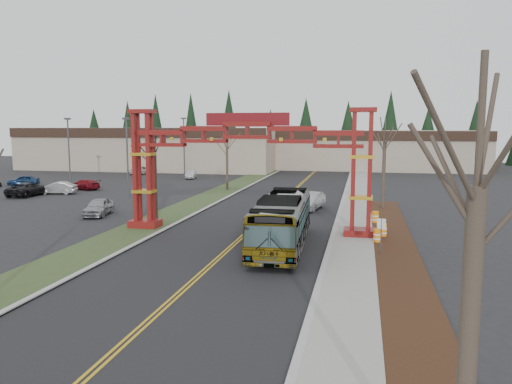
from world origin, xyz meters
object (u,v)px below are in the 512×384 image
(parked_car_far_b, at_px, (141,170))
(bare_tree_median_far, at_px, (227,147))
(parked_car_mid_a, at_px, (84,184))
(bare_tree_right_near, at_px, (477,189))
(bare_tree_median_mid, at_px, (154,154))
(transit_bus, at_px, (282,221))
(parked_car_near_b, at_px, (57,188))
(barrel_south, at_px, (377,236))
(silver_sedan, at_px, (310,201))
(street_sign, at_px, (381,229))
(retail_building_west, at_px, (158,148))
(parked_car_near_c, at_px, (29,189))
(barrel_north, at_px, (375,218))
(barrel_mid, at_px, (383,231))
(parked_car_far_a, at_px, (191,175))
(light_pole_near, at_px, (127,151))
(bare_tree_right_far, at_px, (385,142))
(parked_car_mid_b, at_px, (23,180))
(retail_building_east, at_px, (374,149))
(light_pole_mid, at_px, (69,146))
(gateway_arch, at_px, (247,150))
(parked_car_near_a, at_px, (98,207))
(light_pole_far, at_px, (184,142))

(parked_car_far_b, xyz_separation_m, bare_tree_median_far, (19.38, -17.16, 4.60))
(parked_car_mid_a, bearing_deg, bare_tree_right_near, 56.06)
(bare_tree_median_mid, xyz_separation_m, bare_tree_right_near, (18.00, -27.59, 1.00))
(parked_car_far_b, bearing_deg, transit_bus, -38.17)
(parked_car_near_b, bearing_deg, barrel_south, 52.99)
(silver_sedan, xyz_separation_m, street_sign, (5.87, -15.67, 0.78))
(parked_car_far_b, distance_m, street_sign, 58.35)
(retail_building_west, bearing_deg, parked_car_near_c, -87.54)
(bare_tree_median_mid, bearing_deg, barrel_north, 10.34)
(bare_tree_median_far, xyz_separation_m, street_sign, (17.24, -28.26, -3.63))
(parked_car_near_b, distance_m, barrel_mid, 38.92)
(parked_car_far_a, relative_size, light_pole_near, 0.43)
(parked_car_far_b, xyz_separation_m, street_sign, (36.62, -45.42, 0.97))
(bare_tree_right_far, height_order, barrel_north, bare_tree_right_far)
(parked_car_mid_b, bearing_deg, barrel_north, 47.01)
(retail_building_east, height_order, light_pole_mid, light_pole_mid)
(retail_building_east, distance_m, light_pole_mid, 54.74)
(parked_car_far_b, distance_m, bare_tree_right_far, 46.86)
(gateway_arch, bearing_deg, barrel_south, -10.38)
(retail_building_east, relative_size, bare_tree_right_near, 4.30)
(parked_car_near_c, xyz_separation_m, parked_car_far_a, (11.35, 21.66, -0.14))
(retail_building_west, relative_size, parked_car_near_a, 10.48)
(bare_tree_median_mid, distance_m, bare_tree_median_far, 21.48)
(parked_car_near_b, height_order, bare_tree_right_far, bare_tree_right_far)
(bare_tree_right_far, bearing_deg, parked_car_near_c, 178.56)
(parked_car_near_b, height_order, barrel_south, parked_car_near_b)
(parked_car_far_b, bearing_deg, parked_car_mid_b, -97.18)
(parked_car_near_c, xyz_separation_m, barrel_south, (37.40, -15.60, -0.28))
(gateway_arch, distance_m, bare_tree_right_far, 16.38)
(parked_car_mid_a, distance_m, light_pole_mid, 7.55)
(bare_tree_median_mid, height_order, barrel_north, bare_tree_median_mid)
(silver_sedan, distance_m, parked_car_mid_a, 30.16)
(transit_bus, distance_m, street_sign, 6.12)
(bare_tree_median_mid, distance_m, light_pole_near, 15.94)
(parked_car_near_a, distance_m, parked_car_far_b, 38.87)
(light_pole_far, bearing_deg, bare_tree_right_near, -65.85)
(parked_car_mid_b, bearing_deg, parked_car_far_a, 102.95)
(gateway_arch, height_order, parked_car_far_a, gateway_arch)
(parked_car_near_a, xyz_separation_m, parked_car_near_c, (-14.08, 9.82, 0.00))
(parked_car_near_c, relative_size, barrel_mid, 5.46)
(light_pole_near, relative_size, street_sign, 3.89)
(parked_car_near_a, bearing_deg, retail_building_west, 95.97)
(transit_bus, relative_size, silver_sedan, 2.43)
(bare_tree_right_far, distance_m, barrel_mid, 13.95)
(retail_building_east, bearing_deg, street_sign, -90.65)
(light_pole_mid, relative_size, barrel_south, 9.29)
(parked_car_far_b, relative_size, light_pole_mid, 0.51)
(parked_car_mid_a, relative_size, bare_tree_right_near, 0.49)
(barrel_north, bearing_deg, light_pole_near, 158.86)
(parked_car_far_a, bearing_deg, barrel_south, -66.67)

